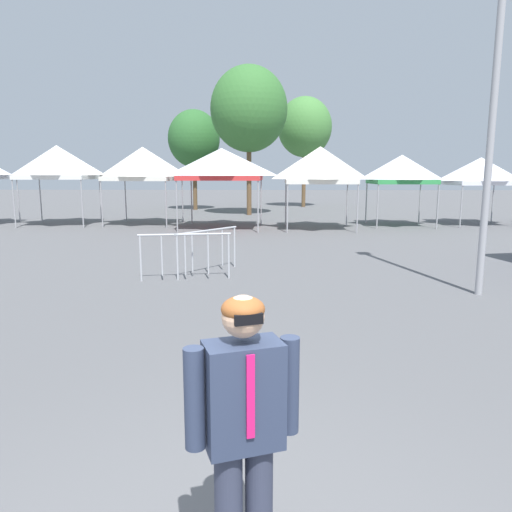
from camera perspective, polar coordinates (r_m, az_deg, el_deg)
name	(u,v)px	position (r m, az deg, el deg)	size (l,w,h in m)	color
canopy_tent_behind_center	(57,162)	(24.73, -22.60, 10.27)	(3.38, 3.38, 3.72)	#9E9EA3
canopy_tent_far_right	(143,164)	(23.57, -13.33, 10.65)	(3.32, 3.32, 3.66)	#9E9EA3
canopy_tent_center	(222,164)	(21.49, -4.12, 10.86)	(3.60, 3.60, 3.52)	#9E9EA3
canopy_tent_behind_left	(320,165)	(21.26, 7.65, 10.69)	(3.03, 3.03, 3.57)	#9E9EA3
canopy_tent_right_of_center	(402,169)	(23.42, 16.97, 9.85)	(2.77, 2.77, 3.27)	#9E9EA3
canopy_tent_far_left	(480,171)	(25.22, 25.20, 9.13)	(3.03, 3.03, 3.17)	#9E9EA3
person_foreground	(244,427)	(2.80, -1.49, -19.67)	(0.62, 0.37, 1.78)	#33384C
light_pole_near_lift	(500,30)	(10.76, 27.06, 22.90)	(0.36, 0.36, 8.93)	#9E9EA3
tree_behind_tents_right	(305,127)	(35.61, 5.83, 15.02)	(3.87, 3.87, 7.83)	brown
tree_behind_tents_center	(194,139)	(32.78, -7.41, 13.68)	(3.42, 3.42, 6.58)	brown
tree_behind_tents_left	(249,109)	(28.54, -0.85, 17.09)	(4.40, 4.40, 8.48)	brown
crowd_barrier_near_person	(208,243)	(11.69, -5.79, 1.59)	(1.29, 1.72, 1.08)	#B7BABF
crowd_barrier_by_lift	(185,247)	(11.01, -8.47, 1.02)	(2.08, 0.42, 1.08)	#B7BABF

